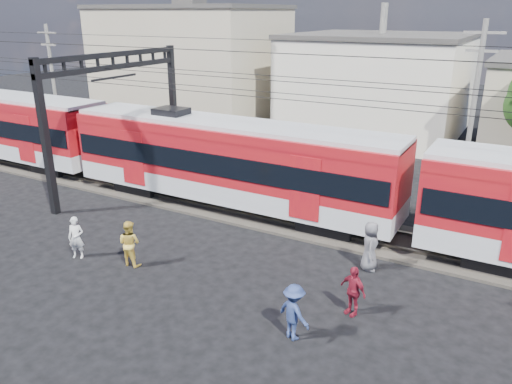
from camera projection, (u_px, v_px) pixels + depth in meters
ground at (184, 309)px, 15.62m from camera, size 120.00×120.00×0.00m
track_bed at (293, 220)px, 22.16m from camera, size 70.00×3.40×0.12m
rail_near at (286, 223)px, 21.51m from camera, size 70.00×0.12×0.12m
rail_far at (300, 212)px, 22.74m from camera, size 70.00×0.12×0.12m
commuter_train at (233, 160)px, 22.80m from camera, size 50.30×3.08×4.17m
catenary at (136, 91)px, 24.41m from camera, size 70.00×9.30×7.52m
building_west at (192, 64)px, 41.54m from camera, size 14.28×10.20×9.30m
building_midwest at (378, 84)px, 37.44m from camera, size 12.24×12.24×7.30m
utility_pole_mid at (473, 107)px, 23.62m from camera, size 1.80×0.24×8.50m
utility_pole_west at (53, 78)px, 35.77m from camera, size 1.80×0.24×8.00m
pedestrian_a at (76, 238)px, 18.67m from camera, size 0.70×0.60×1.63m
pedestrian_b at (129, 243)px, 18.11m from camera, size 0.88×0.71×1.73m
pedestrian_c at (294, 312)px, 13.98m from camera, size 1.25×0.98×1.70m
pedestrian_d at (353, 291)px, 15.14m from camera, size 1.03×0.74×1.62m
pedestrian_e at (370, 246)px, 17.76m from camera, size 0.83×1.03×1.83m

